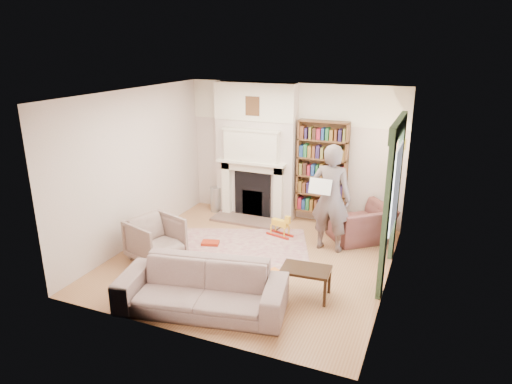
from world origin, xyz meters
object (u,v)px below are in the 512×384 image
at_px(bookcase, 322,168).
at_px(rocking_horse, 280,225).
at_px(man_reading, 331,198).
at_px(sofa, 202,288).
at_px(armchair_reading, 361,223).
at_px(coffee_table, 305,282).
at_px(armchair_left, 156,239).
at_px(paraffin_heater, 216,199).

xyz_separation_m(bookcase, rocking_horse, (-0.52, -0.98, -0.95)).
bearing_deg(man_reading, sofa, 69.20).
relative_size(armchair_reading, rocking_horse, 2.06).
bearing_deg(coffee_table, armchair_reading, 76.53).
bearing_deg(armchair_reading, armchair_left, -4.77).
height_order(bookcase, paraffin_heater, bookcase).
distance_m(bookcase, armchair_reading, 1.37).
distance_m(bookcase, armchair_left, 3.55).
relative_size(paraffin_heater, rocking_horse, 1.08).
xyz_separation_m(bookcase, armchair_left, (-2.16, -2.69, -0.81)).
distance_m(armchair_left, sofa, 1.84).
distance_m(bookcase, paraffin_heater, 2.47).
relative_size(man_reading, paraffin_heater, 3.51).
relative_size(coffee_table, paraffin_heater, 1.27).
bearing_deg(armchair_reading, paraffin_heater, -45.47).
bearing_deg(bookcase, rocking_horse, -118.21).
height_order(bookcase, rocking_horse, bookcase).
distance_m(armchair_reading, sofa, 3.58).
relative_size(armchair_left, paraffin_heater, 1.46).
height_order(man_reading, rocking_horse, man_reading).
xyz_separation_m(paraffin_heater, rocking_horse, (1.76, -0.76, -0.05)).
relative_size(armchair_reading, man_reading, 0.54).
distance_m(man_reading, coffee_table, 1.87).
distance_m(armchair_left, rocking_horse, 2.37).
xyz_separation_m(man_reading, paraffin_heater, (-2.76, 0.95, -0.69)).
xyz_separation_m(armchair_left, man_reading, (2.64, 1.52, 0.60)).
bearing_deg(coffee_table, bookcase, 96.51).
bearing_deg(coffee_table, paraffin_heater, 132.46).
relative_size(bookcase, rocking_horse, 3.64).
height_order(bookcase, man_reading, bookcase).
bearing_deg(sofa, paraffin_heater, 103.34).
bearing_deg(paraffin_heater, armchair_left, -87.11).
xyz_separation_m(armchair_reading, paraffin_heater, (-3.21, 0.35, -0.07)).
distance_m(man_reading, rocking_horse, 1.26).
bearing_deg(armchair_left, coffee_table, -76.35).
bearing_deg(bookcase, man_reading, -67.93).
bearing_deg(armchair_reading, rocking_horse, -23.63).
bearing_deg(man_reading, armchair_left, 32.93).
bearing_deg(armchair_left, paraffin_heater, 20.73).
bearing_deg(sofa, bookcase, 68.79).
bearing_deg(rocking_horse, armchair_reading, 29.76).
relative_size(armchair_reading, armchair_left, 1.30).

